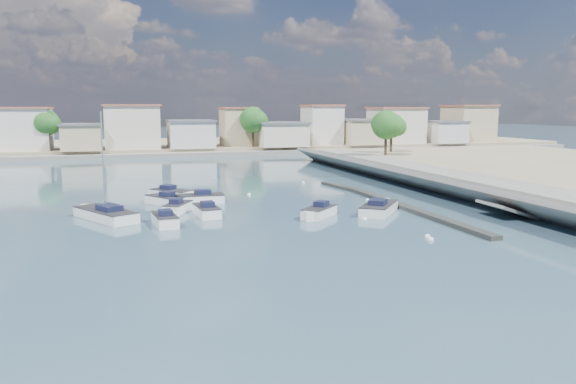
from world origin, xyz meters
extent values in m
plane|color=#2A4355|center=(0.00, 40.00, 0.00)|extent=(400.00, 400.00, 0.00)
cube|color=slate|center=(18.50, 13.00, 0.90)|extent=(5.00, 90.00, 1.80)
cube|color=slate|center=(14.15, 13.00, 0.90)|extent=(4.17, 90.00, 2.86)
cube|color=slate|center=(14.00, 4.00, 0.40)|extent=(5.31, 3.50, 1.94)
cube|color=black|center=(7.00, 10.00, 0.17)|extent=(1.00, 26.00, 0.35)
cube|color=black|center=(6.50, 24.00, 0.15)|extent=(2.00, 8.05, 0.30)
cube|color=gray|center=(0.00, 92.00, 0.70)|extent=(160.00, 40.00, 1.40)
cube|color=slate|center=(0.00, 71.00, 0.40)|extent=(160.00, 2.50, 0.80)
cube|color=silver|center=(-34.00, 78.00, 5.15)|extent=(9.00, 9.00, 7.50)
cube|color=#99513D|center=(-34.00, 78.00, 9.08)|extent=(9.54, 9.54, 0.35)
cube|color=tan|center=(-24.00, 75.00, 3.65)|extent=(7.00, 8.00, 4.50)
cube|color=#595960|center=(-24.00, 75.00, 6.08)|extent=(7.42, 8.48, 0.35)
cube|color=beige|center=(-15.00, 77.00, 5.40)|extent=(10.00, 9.00, 8.00)
cube|color=#99513D|center=(-15.00, 77.00, 9.58)|extent=(10.60, 9.54, 0.35)
cube|color=silver|center=(-4.00, 76.00, 3.90)|extent=(8.50, 8.50, 5.00)
cube|color=#595960|center=(-4.00, 76.00, 6.58)|extent=(9.01, 9.01, 0.35)
cube|color=tan|center=(6.00, 79.00, 5.15)|extent=(6.50, 7.50, 7.50)
cube|color=#99513D|center=(6.00, 79.00, 9.08)|extent=(6.89, 7.95, 0.35)
cube|color=beige|center=(14.00, 75.00, 3.65)|extent=(9.50, 9.00, 4.50)
cube|color=#595960|center=(14.00, 75.00, 6.08)|extent=(10.07, 9.54, 0.35)
cube|color=silver|center=(24.00, 78.00, 5.40)|extent=(7.00, 8.00, 8.00)
cube|color=#99513D|center=(24.00, 78.00, 9.58)|extent=(7.42, 8.48, 0.35)
cube|color=tan|center=(32.00, 76.00, 3.90)|extent=(8.00, 9.00, 5.00)
cube|color=#595960|center=(32.00, 76.00, 6.58)|extent=(8.48, 9.54, 0.35)
cube|color=beige|center=(41.00, 77.00, 5.15)|extent=(10.50, 8.50, 7.50)
cube|color=#99513D|center=(41.00, 77.00, 9.08)|extent=(11.13, 9.01, 0.35)
cube|color=silver|center=(52.00, 75.00, 3.65)|extent=(7.50, 7.50, 4.50)
cube|color=#595960|center=(52.00, 75.00, 6.08)|extent=(7.95, 7.95, 0.35)
cube|color=tan|center=(60.00, 78.00, 5.40)|extent=(9.00, 9.50, 8.00)
cube|color=#99513D|center=(60.00, 78.00, 9.58)|extent=(9.54, 10.07, 0.35)
cylinder|color=#38281E|center=(-30.00, 75.00, 3.09)|extent=(0.44, 0.44, 3.38)
sphere|color=#1B4C19|center=(-30.00, 75.00, 6.43)|extent=(4.80, 4.80, 4.80)
sphere|color=#1B4C19|center=(-29.10, 74.40, 6.20)|extent=(3.60, 3.60, 3.60)
sphere|color=#1B4C19|center=(-30.75, 75.45, 6.58)|extent=(3.30, 3.30, 3.30)
cylinder|color=#38281E|center=(-12.00, 78.00, 2.86)|extent=(0.44, 0.44, 2.93)
sphere|color=#1B4C19|center=(-12.00, 78.00, 5.75)|extent=(4.16, 4.16, 4.16)
sphere|color=#1B4C19|center=(-11.22, 77.48, 5.56)|extent=(3.12, 3.12, 3.12)
sphere|color=#1B4C19|center=(-12.65, 78.39, 5.88)|extent=(2.86, 2.86, 2.86)
cylinder|color=#38281E|center=(8.00, 74.00, 3.20)|extent=(0.44, 0.44, 3.60)
sphere|color=#1B4C19|center=(8.00, 74.00, 6.76)|extent=(5.12, 5.12, 5.12)
sphere|color=#1B4C19|center=(8.96, 73.36, 6.52)|extent=(3.84, 3.84, 3.84)
sphere|color=#1B4C19|center=(7.20, 74.48, 6.92)|extent=(3.52, 3.52, 3.52)
cylinder|color=#38281E|center=(24.00, 77.00, 2.97)|extent=(0.44, 0.44, 3.15)
sphere|color=#1B4C19|center=(24.00, 77.00, 6.09)|extent=(4.48, 4.48, 4.48)
sphere|color=#1B4C19|center=(24.84, 76.44, 5.88)|extent=(3.36, 3.36, 3.36)
sphere|color=#1B4C19|center=(23.30, 77.42, 6.23)|extent=(3.08, 3.08, 3.08)
cylinder|color=#38281E|center=(40.00, 76.00, 2.75)|extent=(0.44, 0.44, 2.70)
sphere|color=#1B4C19|center=(40.00, 76.00, 5.42)|extent=(3.84, 3.84, 3.84)
sphere|color=#1B4C19|center=(40.72, 75.52, 5.24)|extent=(2.88, 2.88, 2.88)
sphere|color=#1B4C19|center=(39.40, 76.36, 5.54)|extent=(2.64, 2.64, 2.64)
cylinder|color=#38281E|center=(22.00, 44.00, 3.38)|extent=(0.44, 0.44, 3.15)
sphere|color=#1B4C19|center=(22.00, 44.00, 6.49)|extent=(4.48, 4.48, 4.48)
sphere|color=#1B4C19|center=(22.84, 43.44, 6.28)|extent=(3.36, 3.36, 3.36)
sphere|color=#1B4C19|center=(21.30, 44.42, 6.63)|extent=(3.08, 3.08, 3.08)
cylinder|color=#38281E|center=(26.00, 50.00, 3.26)|extent=(0.44, 0.44, 2.93)
sphere|color=#1B4C19|center=(26.00, 50.00, 6.15)|extent=(4.16, 4.16, 4.16)
sphere|color=#1B4C19|center=(26.78, 49.48, 5.96)|extent=(3.12, 3.12, 3.12)
sphere|color=#1B4C19|center=(25.35, 50.39, 6.29)|extent=(2.86, 2.86, 2.86)
cube|color=white|center=(-14.40, 9.07, 0.30)|extent=(1.89, 4.06, 1.00)
cube|color=white|center=(-14.56, 10.75, 0.30)|extent=(1.53, 1.53, 1.00)
cube|color=#262628|center=(-14.40, 9.07, 0.80)|extent=(1.92, 4.06, 0.08)
cube|color=#171B38|center=(-14.36, 8.68, 1.04)|extent=(1.06, 1.26, 0.48)
cube|color=white|center=(-12.88, 14.23, 0.30)|extent=(2.98, 3.89, 1.00)
cube|color=white|center=(-12.16, 15.60, 0.30)|extent=(1.30, 1.30, 1.00)
cube|color=#262628|center=(-12.88, 14.23, 0.80)|extent=(3.01, 3.90, 0.08)
cube|color=#171B38|center=(-13.05, 13.91, 1.04)|extent=(1.31, 1.38, 0.48)
cube|color=white|center=(-10.60, 18.56, 0.30)|extent=(5.12, 2.11, 1.00)
cube|color=white|center=(-12.78, 18.64, 0.30)|extent=(1.92, 1.92, 1.00)
cube|color=#262628|center=(-10.60, 18.56, 0.80)|extent=(5.12, 2.15, 0.08)
cube|color=#171B38|center=(-10.10, 18.54, 1.04)|extent=(1.56, 1.25, 0.48)
cube|color=white|center=(-1.73, 8.70, 0.30)|extent=(3.89, 3.92, 1.00)
cube|color=white|center=(-2.90, 7.50, 0.30)|extent=(1.14, 1.14, 1.00)
cube|color=#262628|center=(-1.73, 8.70, 0.80)|extent=(3.91, 3.94, 0.08)
cube|color=#171B38|center=(-1.45, 8.97, 1.04)|extent=(1.53, 1.54, 0.48)
cube|color=white|center=(-10.70, 11.97, 0.30)|extent=(1.94, 4.21, 1.00)
cube|color=white|center=(-10.84, 13.72, 0.30)|extent=(1.62, 1.62, 1.00)
cube|color=#262628|center=(-10.70, 11.97, 0.80)|extent=(1.97, 4.21, 0.08)
cube|color=#171B38|center=(-10.67, 11.56, 1.04)|extent=(1.10, 1.30, 0.48)
cube|color=white|center=(-13.66, 18.64, 0.30)|extent=(3.56, 4.35, 1.00)
cube|color=white|center=(-14.59, 20.13, 0.30)|extent=(1.39, 1.39, 1.00)
cube|color=#262628|center=(-13.66, 18.64, 0.80)|extent=(3.59, 4.37, 0.08)
cube|color=#171B38|center=(-13.44, 18.29, 1.04)|extent=(1.51, 1.58, 0.48)
cube|color=white|center=(-12.66, 22.62, 0.30)|extent=(4.34, 4.58, 1.00)
cube|color=white|center=(-11.35, 21.14, 0.30)|extent=(1.30, 1.30, 1.00)
cube|color=#262628|center=(-12.66, 22.62, 0.80)|extent=(4.37, 4.61, 0.08)
cube|color=#171B38|center=(-12.96, 22.97, 1.04)|extent=(1.72, 1.74, 0.48)
cube|color=white|center=(3.86, 8.85, 0.30)|extent=(5.26, 5.79, 1.00)
cube|color=white|center=(5.38, 10.74, 0.30)|extent=(1.73, 1.73, 1.00)
cube|color=#262628|center=(3.86, 8.85, 0.80)|extent=(5.30, 5.82, 0.08)
cube|color=#171B38|center=(3.51, 8.41, 1.04)|extent=(2.13, 2.18, 0.48)
cube|color=white|center=(-18.88, 12.73, 0.30)|extent=(5.32, 7.03, 1.00)
cube|color=white|center=(-20.35, 15.33, 0.30)|extent=(1.97, 1.97, 1.00)
cube|color=#262628|center=(-18.88, 12.73, 0.80)|extent=(5.36, 7.05, 0.08)
cube|color=#171B38|center=(-18.55, 12.14, 1.04)|extent=(2.23, 2.47, 0.48)
cylinder|color=silver|center=(-18.88, 12.73, 4.80)|extent=(0.12, 0.12, 8.00)
cylinder|color=silver|center=(-18.29, 11.68, 1.50)|extent=(1.25, 2.13, 0.08)
sphere|color=white|center=(2.99, -0.69, 0.05)|extent=(0.41, 0.41, 0.41)
sphere|color=white|center=(1.30, 6.27, 0.05)|extent=(0.41, 0.41, 0.41)
sphere|color=white|center=(2.73, -1.58, 0.05)|extent=(0.41, 0.41, 0.41)
sphere|color=white|center=(5.57, 14.90, 0.05)|extent=(0.41, 0.41, 0.41)
sphere|color=white|center=(-4.76, 21.82, 0.05)|extent=(0.41, 0.41, 0.41)
sphere|color=white|center=(3.65, 29.13, 0.05)|extent=(0.41, 0.41, 0.41)
camera|label=1|loc=(-17.61, -34.83, 9.05)|focal=35.00mm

